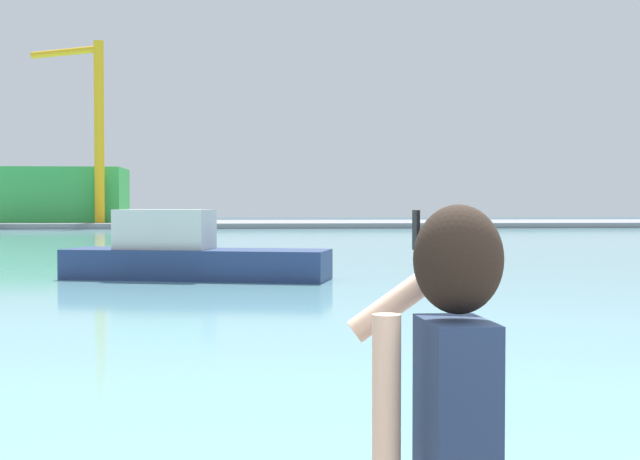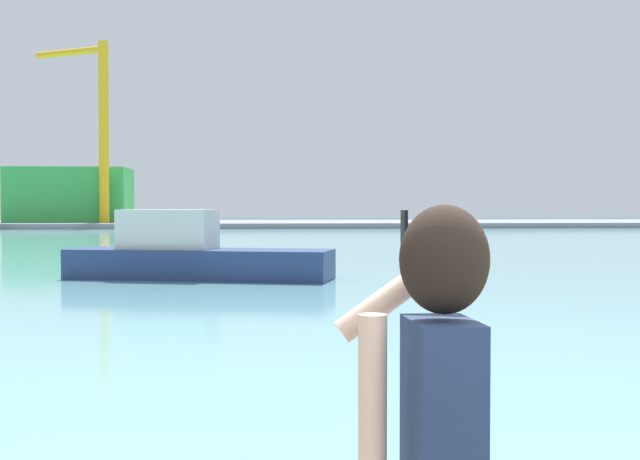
% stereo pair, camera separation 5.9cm
% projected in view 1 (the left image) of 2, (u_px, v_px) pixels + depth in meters
% --- Properties ---
extents(ground_plane, '(220.00, 220.00, 0.00)m').
position_uv_depth(ground_plane, '(266.00, 244.00, 52.32)').
color(ground_plane, '#334751').
extents(harbor_water, '(140.00, 100.00, 0.02)m').
position_uv_depth(harbor_water, '(265.00, 242.00, 54.31)').
color(harbor_water, '#6BA8B2').
rests_on(harbor_water, ground_plane).
extents(far_shore_dock, '(140.00, 20.00, 0.54)m').
position_uv_depth(far_shore_dock, '(255.00, 224.00, 94.12)').
color(far_shore_dock, gray).
rests_on(far_shore_dock, ground_plane).
extents(person_photographer, '(0.53, 0.55, 1.74)m').
position_uv_depth(person_photographer, '(452.00, 420.00, 2.71)').
color(person_photographer, '#2D3342').
rests_on(person_photographer, quay_promenade).
extents(boat_moored, '(8.61, 4.30, 2.19)m').
position_uv_depth(boat_moored, '(188.00, 255.00, 27.34)').
color(boat_moored, navy).
rests_on(boat_moored, harbor_water).
extents(warehouse_left, '(12.22, 8.48, 5.71)m').
position_uv_depth(warehouse_left, '(66.00, 195.00, 92.04)').
color(warehouse_left, green).
rests_on(warehouse_left, far_shore_dock).
extents(port_crane, '(8.16, 5.26, 18.25)m').
position_uv_depth(port_crane, '(93.00, 117.00, 87.44)').
color(port_crane, yellow).
rests_on(port_crane, far_shore_dock).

